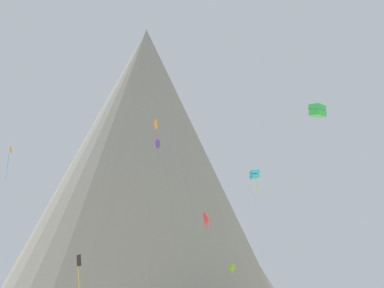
{
  "coord_description": "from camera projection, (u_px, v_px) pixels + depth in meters",
  "views": [
    {
      "loc": [
        -3.36,
        -26.12,
        3.06
      ],
      "look_at": [
        1.5,
        38.9,
        22.26
      ],
      "focal_mm": 48.66,
      "sensor_mm": 36.0,
      "label": 1
    }
  ],
  "objects": [
    {
      "name": "rock_massif",
      "position": [
        148.0,
        182.0,
        108.61
      ],
      "size": [
        66.96,
        61.32,
        61.08
      ],
      "color": "gray",
      "rests_on": "ground_plane"
    },
    {
      "name": "kite_gold_mid",
      "position": [
        10.0,
        155.0,
        84.07
      ],
      "size": [
        0.48,
        1.09,
        5.48
      ],
      "rotation": [
        0.0,
        0.0,
        0.7
      ],
      "color": "gold"
    },
    {
      "name": "kite_lime_low",
      "position": [
        231.0,
        268.0,
        79.23
      ],
      "size": [
        1.17,
        1.48,
        1.5
      ],
      "rotation": [
        0.0,
        0.0,
        5.29
      ],
      "color": "#8CD133"
    },
    {
      "name": "kite_indigo_high",
      "position": [
        157.0,
        144.0,
        88.97
      ],
      "size": [
        1.34,
        1.67,
        1.58
      ],
      "rotation": [
        0.0,
        0.0,
        5.25
      ],
      "color": "#5138B2"
    },
    {
      "name": "kite_black_low",
      "position": [
        79.0,
        265.0,
        68.12
      ],
      "size": [
        0.84,
        0.78,
        5.59
      ],
      "rotation": [
        0.0,
        0.0,
        4.63
      ],
      "color": "black"
    },
    {
      "name": "kite_green_mid",
      "position": [
        317.0,
        111.0,
        57.8
      ],
      "size": [
        2.01,
        2.03,
        1.55
      ],
      "rotation": [
        0.0,
        0.0,
        0.65
      ],
      "color": "green"
    },
    {
      "name": "kite_cyan_mid",
      "position": [
        255.0,
        175.0,
        85.75
      ],
      "size": [
        1.6,
        1.54,
        5.42
      ],
      "rotation": [
        0.0,
        0.0,
        1.74
      ],
      "color": "#33BCDB"
    },
    {
      "name": "kite_orange_high",
      "position": [
        156.0,
        126.0,
        72.86
      ],
      "size": [
        0.6,
        0.97,
        2.91
      ],
      "rotation": [
        0.0,
        0.0,
        1.15
      ],
      "color": "orange"
    },
    {
      "name": "kite_red_low",
      "position": [
        207.0,
        220.0,
        59.99
      ],
      "size": [
        1.27,
        1.95,
        1.89
      ],
      "rotation": [
        0.0,
        0.0,
        1.17
      ],
      "color": "red"
    }
  ]
}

